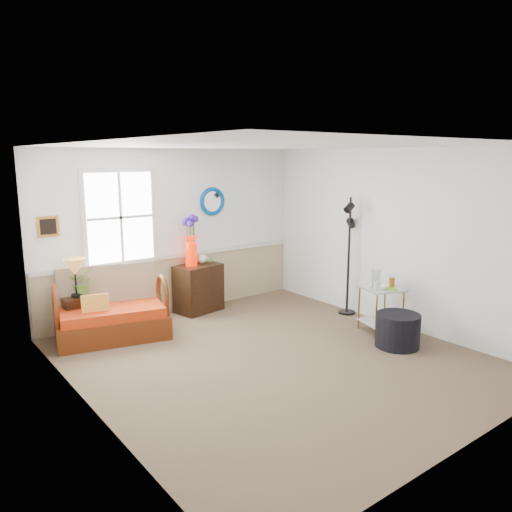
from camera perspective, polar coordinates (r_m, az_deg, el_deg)
floor at (r=6.36m, az=2.07°, el=-11.61°), size 4.50×5.00×0.01m
ceiling at (r=5.86m, az=2.26°, el=12.53°), size 4.50×5.00×0.01m
walls at (r=5.97m, az=2.16°, el=-0.04°), size 4.51×5.01×2.60m
wainscot at (r=8.18m, az=-9.02°, el=-3.19°), size 4.46×0.02×0.90m
chair_rail at (r=8.07m, az=-9.09°, el=0.03°), size 4.46×0.04×0.06m
window at (r=7.59m, az=-15.25°, el=4.27°), size 1.14×0.06×1.44m
picture at (r=7.28m, az=-22.70°, el=3.13°), size 0.28×0.03×0.28m
mirror at (r=8.31m, az=-5.03°, el=6.24°), size 0.47×0.07×0.47m
loveseat at (r=7.15m, az=-16.20°, el=-5.34°), size 1.63×1.16×0.96m
throw_pillow at (r=7.01m, az=-17.86°, el=-5.67°), size 0.37×0.17×0.36m
lamp_stand at (r=7.38m, az=-19.92°, el=-6.60°), size 0.33×0.33×0.59m
table_lamp at (r=7.21m, az=-19.93°, el=-2.38°), size 0.35×0.35×0.54m
potted_plant at (r=7.32m, az=-19.22°, el=-3.08°), size 0.45×0.48×0.30m
cabinet at (r=8.14m, az=-6.59°, el=-3.67°), size 0.79×0.58×0.77m
flower_vase at (r=7.94m, az=-7.45°, el=1.69°), size 0.29×0.29×0.79m
side_table at (r=7.37m, az=14.05°, el=-5.98°), size 0.65×0.65×0.66m
tabletop_items at (r=7.29m, az=14.37°, el=-2.51°), size 0.55×0.55×0.25m
floor_lamp at (r=7.98m, az=10.55°, el=-0.04°), size 0.28×0.28×1.87m
ottoman at (r=6.91m, az=15.88°, el=-8.17°), size 0.68×0.68×0.45m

